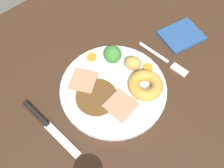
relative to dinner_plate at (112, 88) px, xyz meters
The scene contains 13 objects.
dining_table 3.60cm from the dinner_plate, 169.59° to the left, with size 120.00×84.00×3.60cm, color #382316.
dinner_plate is the anchor object (origin of this frame).
gravy_pool 4.81cm from the dinner_plate, ahead, with size 10.01×10.01×0.30cm, color #563819.
meat_slice_main 5.84cm from the dinner_plate, 67.68° to the left, with size 6.16×6.16×0.80cm, color tan.
meat_slice_under 7.20cm from the dinner_plate, 52.50° to the right, with size 6.03×6.03×0.80cm, color tan.
yorkshire_pudding 8.24cm from the dinner_plate, 133.63° to the left, with size 8.35×8.35×2.77cm, color #C68938.
roast_potato_left 8.01cm from the dinner_plate, behind, with size 4.22×3.58×3.46cm, color #BC8C42.
carrot_coin_front 10.14cm from the dinner_plate, 100.73° to the right, with size 2.65×2.65×0.46cm, color orange.
carrot_coin_back 10.52cm from the dinner_plate, 167.63° to the left, with size 2.44×2.44×0.64cm, color orange.
broccoli_floret 8.20cm from the dinner_plate, 133.49° to the right, with size 4.51×4.51×5.39cm.
fork 16.29cm from the dinner_plate, behind, with size 2.93×15.32×0.90cm.
knife 17.68cm from the dinner_plate, 11.23° to the right, with size 2.95×18.56×1.20cm.
folded_napkin 25.92cm from the dinner_plate, behind, with size 11.00×9.00×0.80cm, color navy.
Camera 1 is at (23.50, 22.56, 58.11)cm, focal length 40.77 mm.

